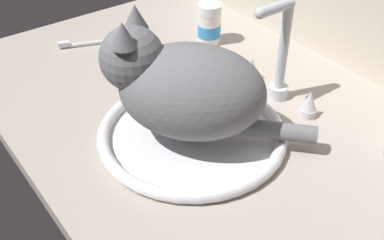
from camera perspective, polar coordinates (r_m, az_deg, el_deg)
The scene contains 6 objects.
countertop at distance 92.02cm, azimuth 3.42°, elevation -0.83°, with size 119.47×71.01×3.00cm, color #ADA399.
sink_basin at distance 86.35cm, azimuth 0.00°, elevation -1.59°, with size 34.78×34.78×2.26cm.
faucet at distance 94.48cm, azimuth 10.56°, elevation 6.81°, with size 19.76×10.39×21.65cm.
cat at distance 80.76cm, azimuth -1.43°, elevation 4.18°, with size 33.46×31.64×21.49cm.
pill_bottle at distance 116.53cm, azimuth 2.11°, elevation 11.48°, with size 5.75×5.75×9.85cm.
toothbrush at distance 119.42cm, azimuth -11.85°, elevation 9.24°, with size 7.38×17.00×1.70cm.
Camera 1 is at (54.53, -47.89, 58.08)cm, focal length 43.90 mm.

